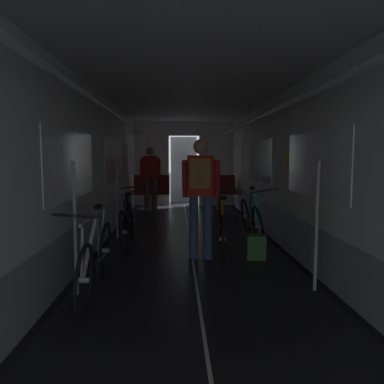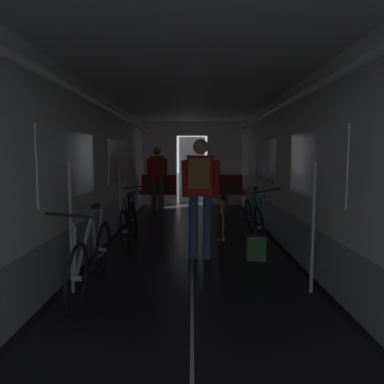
# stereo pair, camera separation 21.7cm
# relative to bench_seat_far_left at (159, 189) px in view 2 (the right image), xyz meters

# --- Properties ---
(train_car_shell) EXTENTS (3.14, 12.34, 2.57)m
(train_car_shell) POSITION_rel_bench_seat_far_left_xyz_m (0.90, -4.47, 1.13)
(train_car_shell) COLOR black
(train_car_shell) RESTS_ON ground
(bench_seat_far_left) EXTENTS (0.98, 0.51, 0.95)m
(bench_seat_far_left) POSITION_rel_bench_seat_far_left_xyz_m (0.00, 0.00, 0.00)
(bench_seat_far_left) COLOR gray
(bench_seat_far_left) RESTS_ON ground
(bench_seat_far_right) EXTENTS (0.98, 0.51, 0.95)m
(bench_seat_far_right) POSITION_rel_bench_seat_far_left_xyz_m (1.80, 0.00, 0.00)
(bench_seat_far_right) COLOR gray
(bench_seat_far_right) RESTS_ON ground
(bicycle_teal) EXTENTS (0.44, 1.69, 0.96)m
(bicycle_teal) POSITION_rel_bench_seat_far_left_xyz_m (1.98, -3.59, -0.19)
(bicycle_teal) COLOR black
(bicycle_teal) RESTS_ON ground
(bicycle_black) EXTENTS (0.44, 1.69, 0.95)m
(bicycle_black) POSITION_rel_bench_seat_far_left_xyz_m (-0.11, -3.93, -0.19)
(bicycle_black) COLOR black
(bicycle_black) RESTS_ON ground
(bicycle_silver) EXTENTS (0.44, 1.69, 0.95)m
(bicycle_silver) POSITION_rel_bench_seat_far_left_xyz_m (-0.16, -5.98, -0.18)
(bicycle_silver) COLOR black
(bicycle_silver) RESTS_ON ground
(person_cyclist_aisle) EXTENTS (0.55, 0.41, 1.69)m
(person_cyclist_aisle) POSITION_rel_bench_seat_far_left_xyz_m (1.02, -4.72, 0.45)
(person_cyclist_aisle) COLOR #384C75
(person_cyclist_aisle) RESTS_ON ground
(bicycle_orange_in_aisle) EXTENTS (0.44, 1.69, 0.94)m
(bicycle_orange_in_aisle) POSITION_rel_bench_seat_far_left_xyz_m (1.35, -4.46, -0.18)
(bicycle_orange_in_aisle) COLOR black
(bicycle_orange_in_aisle) RESTS_ON ground
(person_standing_near_bench) EXTENTS (0.53, 0.23, 1.69)m
(person_standing_near_bench) POSITION_rel_bench_seat_far_left_xyz_m (0.00, -0.38, 0.41)
(person_standing_near_bench) COLOR brown
(person_standing_near_bench) RESTS_ON ground
(backpack_on_floor) EXTENTS (0.28, 0.22, 0.34)m
(backpack_on_floor) POSITION_rel_bench_seat_far_left_xyz_m (1.80, -4.74, -0.40)
(backpack_on_floor) COLOR #3D703D
(backpack_on_floor) RESTS_ON ground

